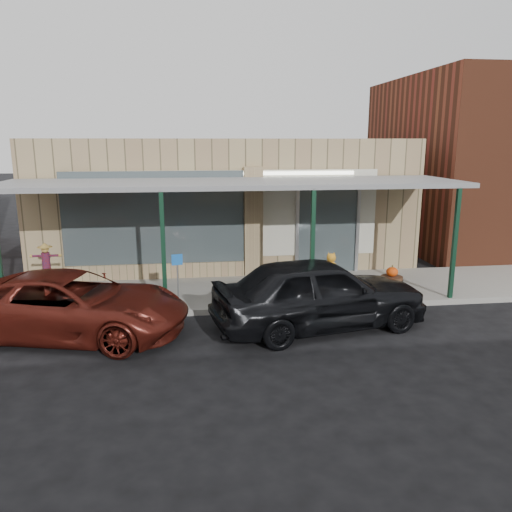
{
  "coord_description": "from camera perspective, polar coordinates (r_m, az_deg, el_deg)",
  "views": [
    {
      "loc": [
        -1.09,
        -9.52,
        4.13
      ],
      "look_at": [
        0.46,
        2.6,
        1.31
      ],
      "focal_mm": 35.0,
      "sensor_mm": 36.0,
      "label": 1
    }
  ],
  "objects": [
    {
      "name": "ground",
      "position": [
        10.44,
        -0.71,
        -10.3
      ],
      "size": [
        120.0,
        120.0,
        0.0
      ],
      "primitive_type": "plane",
      "color": "black",
      "rests_on": "ground"
    },
    {
      "name": "parked_sedan",
      "position": [
        11.25,
        7.27,
        -4.21
      ],
      "size": [
        5.1,
        2.86,
        1.64
      ],
      "rotation": [
        0.0,
        0.0,
        1.77
      ],
      "color": "black",
      "rests_on": "ground"
    },
    {
      "name": "barrel_pumpkin",
      "position": [
        14.07,
        15.22,
        -2.84
      ],
      "size": [
        0.78,
        0.78,
        0.7
      ],
      "rotation": [
        0.0,
        0.0,
        0.41
      ],
      "color": "#4D2F1E",
      "rests_on": "sidewalk"
    },
    {
      "name": "block_buildings_near",
      "position": [
        18.98,
        2.13,
        11.9
      ],
      "size": [
        61.0,
        8.0,
        8.0
      ],
      "color": "brown",
      "rests_on": "ground"
    },
    {
      "name": "sidewalk",
      "position": [
        13.78,
        -2.44,
        -4.12
      ],
      "size": [
        40.0,
        3.2,
        0.15
      ],
      "primitive_type": "cube",
      "color": "gray",
      "rests_on": "ground"
    },
    {
      "name": "car_maroon",
      "position": [
        11.46,
        -20.36,
        -5.28
      ],
      "size": [
        5.4,
        3.42,
        1.39
      ],
      "primitive_type": "imported",
      "rotation": [
        0.0,
        0.0,
        1.33
      ],
      "color": "#521710",
      "rests_on": "ground"
    },
    {
      "name": "storefront",
      "position": [
        17.84,
        -3.78,
        6.42
      ],
      "size": [
        12.0,
        6.25,
        4.2
      ],
      "color": "tan",
      "rests_on": "ground"
    },
    {
      "name": "awning",
      "position": [
        13.18,
        -2.55,
        8.12
      ],
      "size": [
        12.0,
        3.0,
        3.04
      ],
      "color": "gray",
      "rests_on": "ground"
    },
    {
      "name": "handicap_sign",
      "position": [
        12.34,
        -8.96,
        -1.91
      ],
      "size": [
        0.27,
        0.08,
        1.3
      ],
      "rotation": [
        0.0,
        0.0,
        0.25
      ],
      "color": "gray",
      "rests_on": "sidewalk"
    },
    {
      "name": "barrel_scarecrow",
      "position": [
        14.49,
        -22.73,
        -2.09
      ],
      "size": [
        0.82,
        0.63,
        1.36
      ],
      "rotation": [
        0.0,
        0.0,
        -0.23
      ],
      "color": "#4D2F1E",
      "rests_on": "sidewalk"
    }
  ]
}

